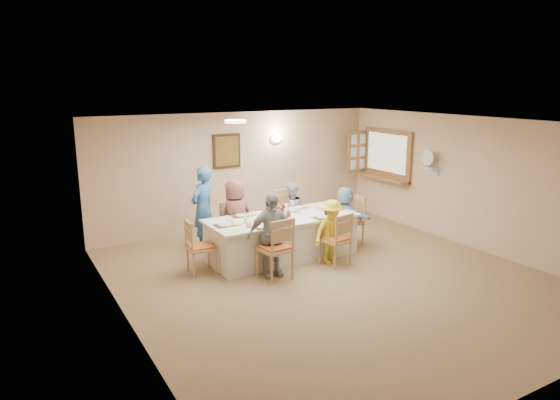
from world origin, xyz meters
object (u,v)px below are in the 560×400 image
serving_hatch (388,155)px  diner_front_right (331,232)px  chair_left_end (201,246)px  condiment_ketchup (279,210)px  chair_front_left (275,247)px  diner_right_end (345,216)px  diner_front_left (271,235)px  chair_back_left (233,227)px  diner_back_right (291,213)px  desk_fan (429,161)px  diner_back_left (235,216)px  chair_front_right (335,239)px  dining_table (282,237)px  caregiver (203,208)px  chair_back_right (288,216)px  chair_right_end (350,220)px

serving_hatch → diner_front_right: bearing=-148.0°
serving_hatch → chair_left_end: 5.19m
condiment_ketchup → chair_front_left: bearing=-123.7°
chair_left_end → diner_right_end: diner_right_end is taller
diner_front_left → diner_front_right: bearing=5.1°
chair_back_left → diner_back_right: diner_back_right is taller
desk_fan → condiment_ketchup: (-3.37, 0.27, -0.67)m
diner_back_left → chair_front_right: bearing=129.2°
dining_table → diner_back_right: 0.93m
diner_back_right → diner_right_end: diner_back_right is taller
chair_front_right → diner_back_left: size_ratio=0.68×
diner_front_left → diner_back_left: bearing=95.1°
chair_left_end → diner_right_end: 2.97m
chair_front_left → caregiver: bearing=-82.6°
chair_back_right → diner_front_left: size_ratio=0.73×
chair_back_right → diner_front_right: size_ratio=0.90×
chair_front_left → diner_right_end: diner_right_end is taller
serving_hatch → chair_back_right: bearing=-174.3°
chair_back_left → diner_back_left: 0.27m
diner_back_left → diner_front_right: (1.20, -1.36, -0.13)m
serving_hatch → chair_front_right: 3.54m
chair_left_end → condiment_ketchup: (1.49, 0.00, 0.42)m
chair_left_end → diner_front_left: diner_front_left is taller
chair_back_right → diner_right_end: diner_right_end is taller
desk_fan → chair_back_right: (-2.71, 1.07, -1.04)m
chair_right_end → diner_back_left: (-2.15, 0.68, 0.22)m
diner_right_end → serving_hatch: bearing=-69.7°
serving_hatch → chair_left_end: serving_hatch is taller
desk_fan → dining_table: (-3.31, 0.27, -1.17)m
desk_fan → diner_right_end: size_ratio=0.26×
dining_table → chair_front_right: chair_front_right is taller
diner_front_left → diner_right_end: bearing=23.7°
chair_front_right → diner_front_right: diner_front_right is taller
chair_left_end → chair_right_end: 3.10m
diner_front_left → chair_left_end: bearing=149.5°
chair_left_end → chair_front_left: bearing=-126.1°
chair_back_left → condiment_ketchup: (0.54, -0.80, 0.44)m
dining_table → caregiver: (-1.05, 1.15, 0.41)m
chair_front_left → chair_left_end: 1.24m
dining_table → chair_front_left: size_ratio=2.62×
chair_back_left → diner_front_left: (0.00, -1.48, 0.25)m
diner_back_left → diner_front_left: bearing=90.1°
chair_right_end → chair_back_left: bearing=-98.9°
diner_right_end → chair_front_right: bearing=126.1°
chair_front_left → diner_back_right: size_ratio=0.86×
chair_front_right → diner_front_right: (0.00, 0.12, 0.09)m
chair_back_left → condiment_ketchup: 1.05m
chair_right_end → caregiver: bearing=-102.4°
caregiver → chair_back_left: bearing=111.0°
chair_back_left → chair_left_end: bearing=-134.4°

